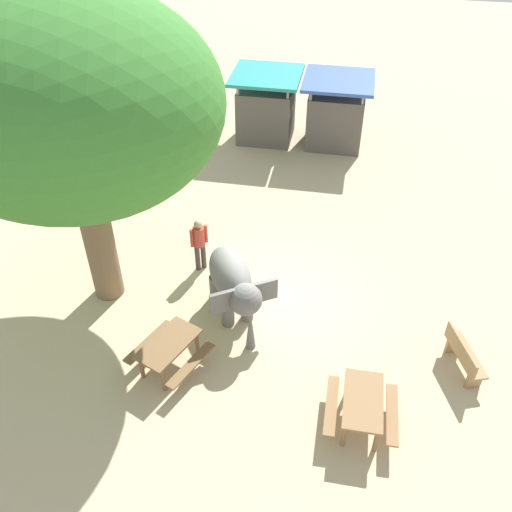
% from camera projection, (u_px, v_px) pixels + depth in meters
% --- Properties ---
extents(ground_plane, '(60.00, 60.00, 0.00)m').
position_uv_depth(ground_plane, '(266.00, 300.00, 14.70)').
color(ground_plane, tan).
extents(elephant, '(2.12, 2.35, 1.70)m').
position_uv_depth(elephant, '(234.00, 283.00, 13.59)').
color(elephant, slate).
rests_on(elephant, ground_plane).
extents(person_handler, '(0.41, 0.36, 1.62)m').
position_uv_depth(person_handler, '(199.00, 241.00, 15.09)').
color(person_handler, '#3F3833').
rests_on(person_handler, ground_plane).
extents(shade_tree_main, '(6.59, 6.04, 7.67)m').
position_uv_depth(shade_tree_main, '(68.00, 103.00, 11.59)').
color(shade_tree_main, brown).
rests_on(shade_tree_main, ground_plane).
extents(wooden_bench, '(0.85, 1.45, 0.88)m').
position_uv_depth(wooden_bench, '(463.00, 355.00, 12.63)').
color(wooden_bench, '#9E7A51').
rests_on(wooden_bench, ground_plane).
extents(picnic_table_near, '(1.95, 1.96, 0.78)m').
position_uv_depth(picnic_table_near, '(169.00, 349.00, 12.62)').
color(picnic_table_near, brown).
rests_on(picnic_table_near, ground_plane).
extents(picnic_table_far, '(1.48, 1.50, 0.78)m').
position_uv_depth(picnic_table_far, '(362.00, 405.00, 11.45)').
color(picnic_table_far, olive).
rests_on(picnic_table_far, ground_plane).
extents(market_stall_teal, '(2.50, 2.50, 2.52)m').
position_uv_depth(market_stall_teal, '(266.00, 110.00, 21.01)').
color(market_stall_teal, '#59514C').
rests_on(market_stall_teal, ground_plane).
extents(market_stall_blue, '(2.50, 2.50, 2.52)m').
position_uv_depth(market_stall_blue, '(336.00, 115.00, 20.64)').
color(market_stall_blue, '#59514C').
rests_on(market_stall_blue, ground_plane).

